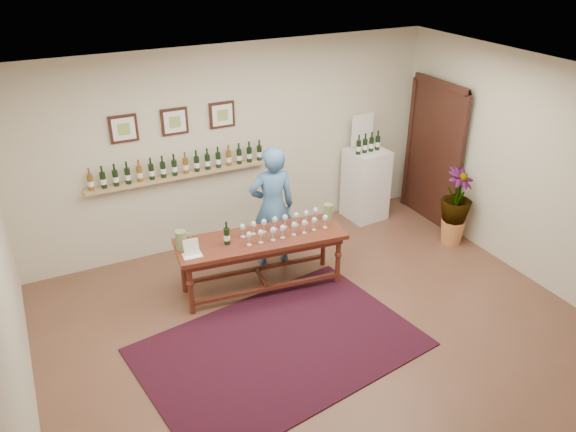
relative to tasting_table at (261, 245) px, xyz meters
name	(u,v)px	position (x,y,z in m)	size (l,w,h in m)	color
ground	(319,330)	(0.23, -1.08, -0.63)	(6.00, 6.00, 0.00)	brown
room_shell	(385,156)	(2.35, 0.78, 0.49)	(6.00, 6.00, 6.00)	beige
rug	(280,347)	(-0.30, -1.15, -0.62)	(2.95, 1.96, 0.02)	#490D0E
tasting_table	(261,245)	(0.00, 0.00, 0.00)	(2.14, 0.89, 0.74)	#431910
table_glasses	(284,226)	(0.31, -0.02, 0.20)	(1.34, 0.31, 0.19)	silver
table_bottles	(226,231)	(-0.42, 0.07, 0.27)	(0.29, 0.17, 0.31)	black
pitcher_left	(181,240)	(-0.95, 0.16, 0.23)	(0.15, 0.15, 0.24)	#6F804F
pitcher_right	(328,212)	(0.97, 0.04, 0.22)	(0.14, 0.14, 0.21)	#6F804F
menu_card	(191,247)	(-0.88, -0.02, 0.21)	(0.22, 0.16, 0.20)	white
display_pedestal	(366,184)	(2.26, 1.10, -0.07)	(0.56, 0.56, 1.11)	white
pedestal_bottles	(368,143)	(2.22, 1.04, 0.63)	(0.28, 0.08, 0.28)	black
info_sign	(362,130)	(2.26, 1.27, 0.76)	(0.39, 0.02, 0.54)	white
potted_plant	(456,207)	(2.93, -0.18, -0.05)	(0.66, 0.66, 0.99)	#C77842
person	(272,207)	(0.38, 0.48, 0.22)	(0.61, 0.40, 1.68)	#3E6993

